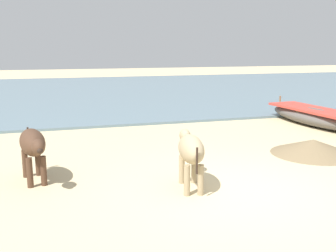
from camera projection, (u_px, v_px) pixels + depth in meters
ground at (242, 191)px, 6.72m from camera, size 80.00×80.00×0.00m
sea_water at (109, 91)px, 21.79m from camera, size 60.00×20.00×0.08m
fishing_boat_3 at (315, 116)px, 12.29m from camera, size 1.41×4.00×0.74m
cow_adult_dun at (191, 150)px, 6.73m from camera, size 0.60×1.45×0.95m
cow_second_adult_dark at (33, 145)px, 7.02m from camera, size 0.61×1.49×0.97m
debris_pile_0 at (313, 147)px, 9.02m from camera, size 2.70×2.70×0.34m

